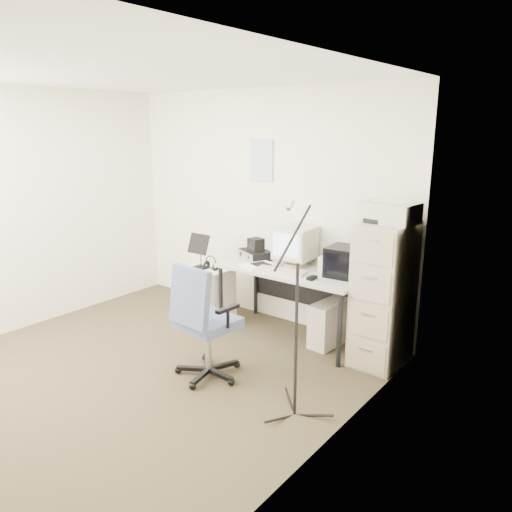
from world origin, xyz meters
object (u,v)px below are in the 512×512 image
Objects in this scene: filing_cabinet at (384,294)px; office_chair at (208,320)px; side_cart at (209,294)px; desk at (292,303)px.

filing_cabinet is 1.27× the size of office_chair.
office_chair is (-1.07, -1.16, -0.14)m from filing_cabinet.
filing_cabinet is 2.18× the size of side_cart.
side_cart is at bearing -170.75° from desk.
desk is 2.52× the size of side_cart.
filing_cabinet is 1.99m from side_cart.
desk is at bearing 88.58° from office_chair.
side_cart is (-1.95, -0.19, -0.35)m from filing_cabinet.
side_cart is (-1.00, -0.16, -0.07)m from desk.
desk reaches higher than side_cart.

